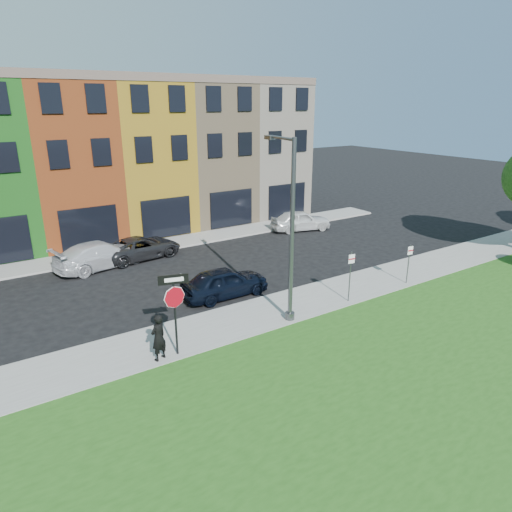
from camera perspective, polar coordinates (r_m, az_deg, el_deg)
ground at (r=18.54m, az=9.02°, el=-9.95°), size 120.00×120.00×0.00m
sidewalk_near at (r=21.72m, az=7.69°, el=-5.25°), size 40.00×3.00×0.12m
sidewalk_far at (r=29.42m, az=-15.48°, el=0.71°), size 40.00×2.40×0.12m
rowhouse_block at (r=34.39m, az=-18.71°, el=11.38°), size 30.00×10.12×10.00m
stop_sign at (r=16.21m, az=-10.16°, el=-5.26°), size 1.02×0.34×3.08m
man at (r=16.59m, az=-12.10°, el=-9.91°), size 0.94×0.87×1.74m
sedan_near at (r=21.67m, az=-3.93°, el=-3.27°), size 1.78×4.25×1.44m
parked_car_silver at (r=26.82m, az=-18.85°, el=0.17°), size 4.31×6.05×1.49m
parked_car_dark at (r=27.77m, az=-14.14°, el=1.04°), size 3.36×5.25×1.31m
parked_car_white at (r=33.00m, az=5.60°, el=4.45°), size 3.86×5.14×1.46m
street_lamp at (r=18.31m, az=4.19°, el=3.03°), size 0.70×2.57×7.46m
parking_sign_a at (r=20.97m, az=11.72°, el=-1.84°), size 0.32×0.11×2.39m
parking_sign_b at (r=23.92m, az=18.58°, el=-0.39°), size 0.32×0.10×2.02m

